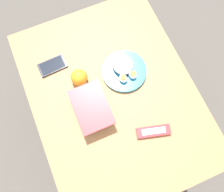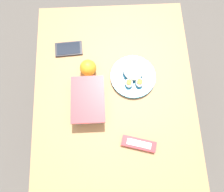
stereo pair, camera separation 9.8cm
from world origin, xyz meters
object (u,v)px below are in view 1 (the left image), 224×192
object	(u,v)px
rice_plate	(124,70)
cell_phone	(52,66)
orange_fruit	(79,77)
candy_bar	(153,131)
food_container	(92,109)

from	to	relation	value
rice_plate	cell_phone	bearing A→B (deg)	62.56
orange_fruit	rice_plate	distance (m)	0.21
candy_bar	orange_fruit	bearing A→B (deg)	30.86
rice_plate	cell_phone	distance (m)	0.34
orange_fruit	cell_phone	distance (m)	0.16
cell_phone	orange_fruit	bearing A→B (deg)	-141.07
candy_bar	food_container	bearing A→B (deg)	47.58
cell_phone	candy_bar	bearing A→B (deg)	-146.93
food_container	cell_phone	bearing A→B (deg)	19.08
orange_fruit	candy_bar	size ratio (longest dim) A/B	0.49
food_container	cell_phone	xyz separation A→B (m)	(0.28, 0.10, -0.03)
food_container	orange_fruit	world-z (taller)	orange_fruit
candy_bar	cell_phone	xyz separation A→B (m)	(0.47, 0.31, -0.00)
food_container	orange_fruit	xyz separation A→B (m)	(0.16, -0.00, 0.01)
food_container	candy_bar	distance (m)	0.29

